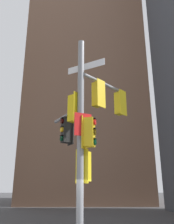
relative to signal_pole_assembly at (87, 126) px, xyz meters
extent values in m
cube|color=brown|center=(0.17, 25.81, 18.80)|extent=(15.67, 15.67, 46.40)
cylinder|color=gray|center=(-0.22, -0.44, -0.54)|extent=(0.24, 0.24, 7.72)
cylinder|color=gray|center=(0.73, 0.53, 1.97)|extent=(1.98, 2.03, 0.13)
cylinder|color=gray|center=(-0.78, 0.58, 0.58)|extent=(1.25, 2.10, 0.13)
cube|color=gold|center=(0.58, 0.11, 1.37)|extent=(0.36, 0.37, 1.14)
cube|color=gold|center=(0.44, 0.24, 1.37)|extent=(0.48, 0.48, 1.00)
cylinder|color=red|center=(0.30, 0.38, 1.72)|extent=(0.18, 0.19, 0.20)
cube|color=black|center=(0.30, 0.38, 1.84)|extent=(0.20, 0.21, 0.02)
cylinder|color=#3C2C06|center=(0.30, 0.38, 1.37)|extent=(0.18, 0.19, 0.20)
cube|color=black|center=(0.30, 0.38, 1.49)|extent=(0.20, 0.21, 0.02)
cylinder|color=#06311C|center=(0.30, 0.38, 1.02)|extent=(0.18, 0.19, 0.20)
cube|color=black|center=(0.30, 0.38, 1.14)|extent=(0.20, 0.21, 0.02)
cube|color=yellow|center=(1.62, 1.18, 1.37)|extent=(0.36, 0.37, 1.14)
cube|color=yellow|center=(1.48, 1.31, 1.37)|extent=(0.48, 0.48, 1.00)
cylinder|color=#360605|center=(1.34, 1.45, 1.72)|extent=(0.18, 0.19, 0.20)
cube|color=black|center=(1.33, 1.45, 1.84)|extent=(0.20, 0.21, 0.02)
cylinder|color=#3C2C06|center=(1.34, 1.45, 1.37)|extent=(0.18, 0.19, 0.20)
cube|color=black|center=(1.33, 1.45, 1.49)|extent=(0.20, 0.21, 0.02)
cylinder|color=#19C672|center=(1.34, 1.45, 1.02)|extent=(0.18, 0.19, 0.20)
cube|color=black|center=(1.33, 1.45, 1.14)|extent=(0.20, 0.21, 0.02)
cube|color=black|center=(-0.62, 0.67, -0.02)|extent=(0.26, 0.43, 1.14)
cube|color=black|center=(-0.78, 0.58, -0.02)|extent=(0.46, 0.46, 1.00)
cylinder|color=#360605|center=(-0.96, 0.48, 0.33)|extent=(0.15, 0.20, 0.20)
cube|color=black|center=(-0.96, 0.48, 0.45)|extent=(0.17, 0.23, 0.02)
cylinder|color=yellow|center=(-0.96, 0.48, -0.02)|extent=(0.15, 0.20, 0.20)
cube|color=black|center=(-0.96, 0.48, 0.10)|extent=(0.17, 0.23, 0.02)
cylinder|color=#06311C|center=(-0.96, 0.48, -0.37)|extent=(0.15, 0.20, 0.20)
cube|color=black|center=(-0.96, 0.48, -0.25)|extent=(0.17, 0.23, 0.02)
cube|color=yellow|center=(-0.16, -0.33, -1.46)|extent=(0.44, 0.26, 1.14)
cube|color=yellow|center=(-0.07, -0.16, -1.46)|extent=(0.46, 0.46, 1.00)
cylinder|color=#360605|center=(0.03, 0.02, -1.11)|extent=(0.20, 0.15, 0.20)
cube|color=black|center=(0.03, 0.02, -0.99)|extent=(0.23, 0.17, 0.02)
cylinder|color=yellow|center=(0.03, 0.02, -1.46)|extent=(0.20, 0.15, 0.20)
cube|color=black|center=(0.03, 0.02, -1.34)|extent=(0.23, 0.17, 0.02)
cylinder|color=#06311C|center=(0.03, 0.02, -1.81)|extent=(0.20, 0.15, 0.20)
cube|color=black|center=(0.03, 0.02, -1.69)|extent=(0.23, 0.17, 0.02)
cube|color=yellow|center=(-0.32, -0.36, 0.61)|extent=(0.32, 0.39, 1.14)
cube|color=yellow|center=(-0.47, -0.24, 0.61)|extent=(0.48, 0.48, 1.00)
cylinder|color=red|center=(-0.62, -0.11, 0.96)|extent=(0.17, 0.19, 0.20)
cube|color=black|center=(-0.63, -0.11, 1.08)|extent=(0.19, 0.22, 0.02)
cylinder|color=#3C2C06|center=(-0.62, -0.11, 0.61)|extent=(0.17, 0.19, 0.20)
cube|color=black|center=(-0.63, -0.11, 0.73)|extent=(0.19, 0.22, 0.02)
cylinder|color=#06311C|center=(-0.62, -0.11, 0.26)|extent=(0.17, 0.19, 0.20)
cube|color=black|center=(-0.63, -0.11, 0.38)|extent=(0.19, 0.22, 0.02)
cube|color=gold|center=(-0.10, -0.48, -0.34)|extent=(0.17, 0.47, 1.14)
cube|color=gold|center=(0.09, -0.53, -0.34)|extent=(0.43, 0.43, 1.00)
cylinder|color=red|center=(0.28, -0.59, 0.01)|extent=(0.12, 0.21, 0.20)
cube|color=black|center=(0.28, -0.59, 0.13)|extent=(0.13, 0.23, 0.02)
cylinder|color=#3C2C06|center=(0.28, -0.59, -0.34)|extent=(0.12, 0.21, 0.20)
cube|color=black|center=(0.28, -0.59, -0.22)|extent=(0.13, 0.23, 0.02)
cylinder|color=#06311C|center=(0.28, -0.59, -0.69)|extent=(0.12, 0.21, 0.20)
cube|color=black|center=(0.28, -0.59, -0.57)|extent=(0.13, 0.23, 0.02)
cube|color=white|center=(-0.04, -0.14, 2.39)|extent=(1.44, 0.88, 0.28)
cube|color=#19479E|center=(-0.04, -0.14, 2.39)|extent=(1.40, 0.86, 0.24)
cube|color=red|center=(-0.13, -0.64, -0.09)|extent=(0.59, 0.27, 0.80)
cube|color=white|center=(-0.13, -0.64, -0.09)|extent=(0.55, 0.25, 0.76)
camera|label=1|loc=(-0.12, -8.38, -2.03)|focal=37.26mm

